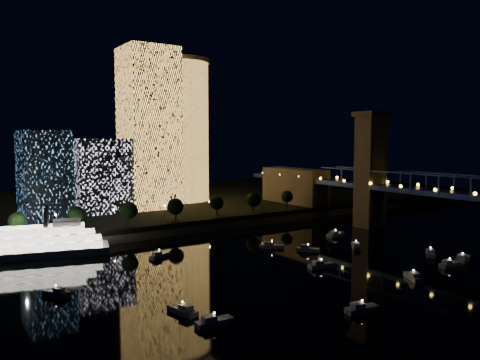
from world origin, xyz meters
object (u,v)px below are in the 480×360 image
(tower_rectangular, at_px, (149,129))
(truss_bridge, at_px, (473,202))
(tower_cylindrical, at_px, (179,130))
(riverboat, at_px, (17,245))

(tower_rectangular, height_order, truss_bridge, tower_rectangular)
(truss_bridge, bearing_deg, tower_cylindrical, 107.83)
(riverboat, bearing_deg, tower_rectangular, 36.62)
(tower_rectangular, height_order, riverboat, tower_rectangular)
(tower_cylindrical, xyz_separation_m, tower_rectangular, (-24.41, -16.48, 0.41))
(tower_cylindrical, distance_m, truss_bridge, 149.48)
(tower_cylindrical, xyz_separation_m, riverboat, (-91.95, -66.68, -38.71))
(tower_rectangular, relative_size, truss_bridge, 0.29)
(truss_bridge, distance_m, riverboat, 155.84)
(tower_rectangular, xyz_separation_m, riverboat, (-67.54, -50.19, -39.12))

